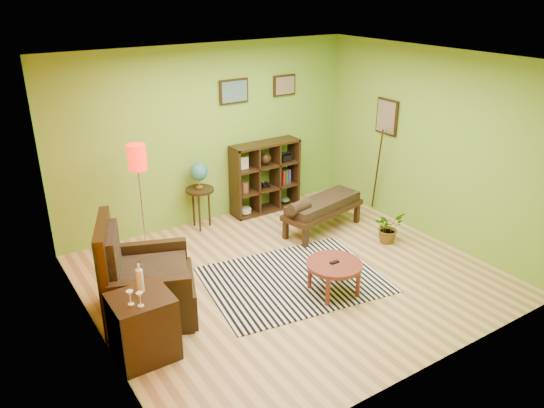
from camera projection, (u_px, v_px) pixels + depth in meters
ground at (290, 275)px, 7.07m from camera, size 5.00×5.00×0.00m
room_shell at (285, 147)px, 6.34m from camera, size 5.04×4.54×2.82m
zebra_rug at (294, 280)px, 6.97m from camera, size 2.46×1.99×0.01m
coffee_table at (334, 267)px, 6.55m from camera, size 0.69×0.69×0.45m
armchair at (144, 287)px, 6.12m from camera, size 1.28×1.27×1.22m
side_cabinet at (143, 326)px, 5.43m from camera, size 0.60×0.55×1.03m
floor_lamp at (138, 168)px, 6.94m from camera, size 0.25×0.25×1.69m
globe_table at (199, 179)px, 8.14m from camera, size 0.44×0.44×1.08m
cube_shelf at (266, 177)px, 8.87m from camera, size 1.20×0.35×1.20m
bench at (321, 207)px, 8.17m from camera, size 1.48×0.78×0.65m
potted_plant at (388, 230)px, 7.93m from camera, size 0.46×0.51×0.37m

